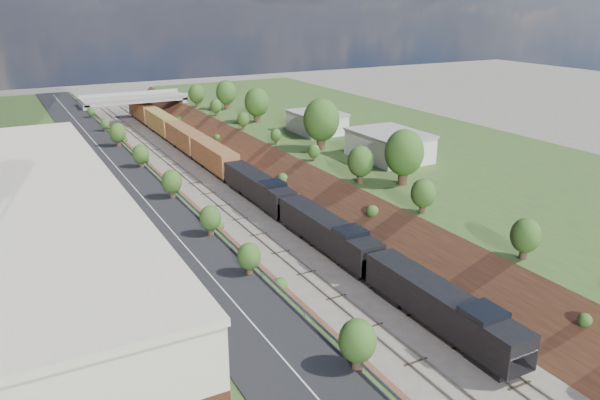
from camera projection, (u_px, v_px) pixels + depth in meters
The scene contains 14 objects.
platform_right at pixel (404, 155), 103.81m from camera, with size 44.00×180.00×5.00m, color #335422.
embankment_left at pixel (161, 208), 85.00m from camera, with size 7.07×180.00×7.07m, color brown.
embankment_right at pixel (295, 186), 94.81m from camera, with size 7.07×180.00×7.07m, color brown.
rail_left_track at pixel (216, 199), 88.72m from camera, with size 1.58×180.00×0.18m, color gray.
rail_right_track at pixel (247, 194), 91.04m from camera, with size 1.58×180.00×0.18m, color gray.
road at pixel (126, 179), 81.35m from camera, with size 8.00×180.00×0.10m, color black.
guardrail at pixel (156, 172), 82.85m from camera, with size 0.10×171.00×0.70m.
commercial_building at pixel (43, 221), 56.31m from camera, with size 14.30×62.30×7.00m.
overpass at pixel (134, 104), 140.01m from camera, with size 24.50×8.30×7.40m.
white_building_near at pixel (389, 146), 91.44m from camera, with size 9.00×12.00×4.00m, color silver.
white_building_far at pixel (317, 123), 109.63m from camera, with size 8.00×10.00×3.60m, color silver.
tree_right_large at pixel (404, 153), 77.76m from camera, with size 5.25×5.25×7.61m.
tree_left_crest at pixel (275, 273), 49.00m from camera, with size 2.45×2.45×3.55m.
freight_train at pixel (219, 160), 100.28m from camera, with size 3.20×128.48×4.74m.
Camera 1 is at (-30.88, -20.09, 28.74)m, focal length 35.00 mm.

